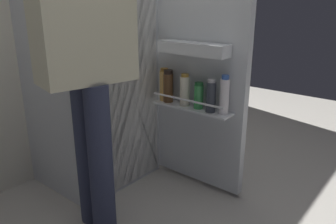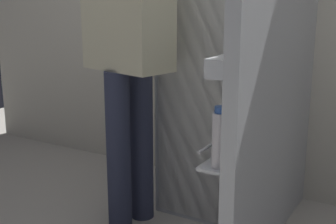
{
  "view_description": "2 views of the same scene",
  "coord_description": "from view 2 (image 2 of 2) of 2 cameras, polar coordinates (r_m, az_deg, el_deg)",
  "views": [
    {
      "loc": [
        -1.32,
        -1.18,
        1.17
      ],
      "look_at": [
        0.01,
        -0.09,
        0.59
      ],
      "focal_mm": 35.85,
      "sensor_mm": 36.0,
      "label": 1
    },
    {
      "loc": [
        0.91,
        -1.71,
        1.15
      ],
      "look_at": [
        -0.09,
        -0.02,
        0.65
      ],
      "focal_mm": 49.09,
      "sensor_mm": 36.0,
      "label": 2
    }
  ],
  "objects": [
    {
      "name": "refrigerator",
      "position": [
        2.37,
        8.7,
        6.45
      ],
      "size": [
        0.71,
        1.2,
        1.66
      ],
      "color": "silver",
      "rests_on": "ground_plane"
    },
    {
      "name": "person",
      "position": [
        2.2,
        -4.83,
        9.38
      ],
      "size": [
        0.54,
        0.79,
        1.61
      ],
      "color": "#2D334C",
      "rests_on": "ground_plane"
    }
  ]
}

